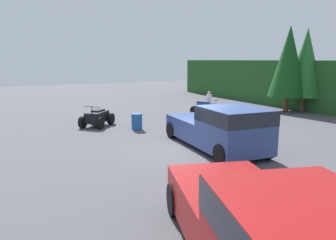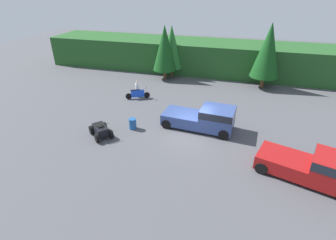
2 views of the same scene
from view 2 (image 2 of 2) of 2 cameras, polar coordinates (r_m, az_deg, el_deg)
The scene contains 11 objects.
ground_plane at distance 20.48m, azimuth 5.42°, elevation -3.01°, with size 80.00×80.00×0.00m, color #4C4C51.
hillside_backdrop at distance 34.52m, azimuth 10.69°, elevation 13.24°, with size 44.00×6.00×3.71m.
tree_left at distance 31.00m, azimuth -0.72°, elevation 15.41°, with size 2.73×2.73×6.20m.
tree_mid_left at distance 32.01m, azimuth 0.80°, elevation 15.63°, with size 2.65×2.65×6.02m.
tree_mid_right at distance 30.02m, azimuth 20.92°, elevation 13.97°, with size 3.03×3.03×6.89m.
pickup_truck_red at distance 17.69m, azimuth 29.66°, elevation -8.88°, with size 5.84×3.75×1.94m.
pickup_truck_second at distance 20.79m, azimuth 8.15°, elevation 0.54°, with size 5.77×2.78×1.94m.
dirt_bike at distance 26.41m, azimuth -6.61°, elevation 5.64°, with size 2.24×1.21×1.18m.
quad_atv at distance 20.56m, azimuth -14.45°, elevation -2.16°, with size 2.38×2.34×1.22m.
rider_person at distance 26.68m, azimuth -6.72°, elevation 6.82°, with size 0.41×0.41×1.65m.
steel_barrel at distance 21.07m, azimuth -7.71°, elevation -0.81°, with size 0.58×0.58×0.88m.
Camera 2 is at (2.81, -17.26, 10.65)m, focal length 28.00 mm.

